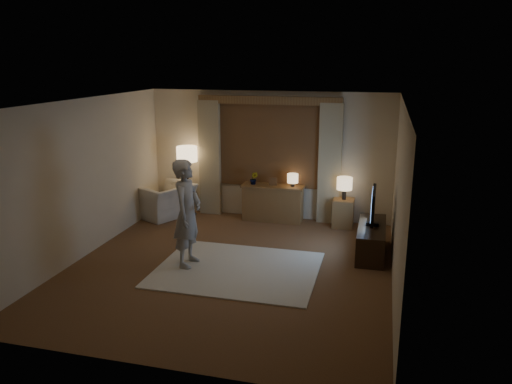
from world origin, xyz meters
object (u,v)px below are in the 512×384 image
(tv_stand, at_px, (371,240))
(armchair, at_px, (165,200))
(side_table, at_px, (343,213))
(sideboard, at_px, (273,204))
(person, at_px, (187,213))

(tv_stand, bearing_deg, armchair, 166.10)
(armchair, bearing_deg, side_table, 119.86)
(sideboard, xyz_separation_m, person, (-0.80, -2.58, 0.53))
(sideboard, xyz_separation_m, side_table, (1.43, -0.05, -0.07))
(armchair, relative_size, tv_stand, 0.76)
(sideboard, distance_m, armchair, 2.26)
(armchair, relative_size, person, 0.62)
(sideboard, distance_m, side_table, 1.43)
(armchair, bearing_deg, sideboard, 123.56)
(sideboard, height_order, tv_stand, sideboard)
(person, bearing_deg, tv_stand, -65.53)
(tv_stand, relative_size, person, 0.82)
(sideboard, bearing_deg, tv_stand, -33.87)
(armchair, bearing_deg, tv_stand, 102.11)
(tv_stand, distance_m, person, 3.13)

